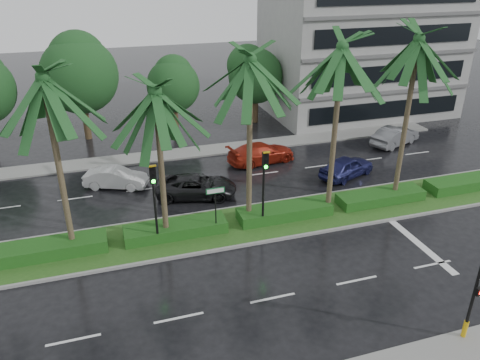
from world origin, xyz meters
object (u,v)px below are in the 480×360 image
object	(u,v)px
signal_near	(479,286)
signal_median_left	(154,193)
car_white	(116,178)
car_blue	(347,167)
street_sign	(216,199)
car_red	(261,153)
car_grey	(395,136)
car_darkgrey	(196,186)

from	to	relation	value
signal_near	signal_median_left	bearing A→B (deg)	135.91
car_white	car_blue	xyz separation A→B (m)	(14.47, -2.90, 0.06)
street_sign	signal_median_left	bearing A→B (deg)	-176.53
street_sign	signal_near	bearing A→B (deg)	-54.66
car_red	car_grey	world-z (taller)	car_grey
car_white	car_grey	world-z (taller)	car_grey
signal_median_left	car_white	distance (m)	8.06
signal_near	car_red	bearing A→B (deg)	94.79
car_darkgrey	signal_near	bearing A→B (deg)	-138.88
street_sign	car_blue	bearing A→B (deg)	24.18
signal_near	car_darkgrey	xyz separation A→B (m)	(-7.00, 14.52, -1.84)
signal_median_left	signal_near	bearing A→B (deg)	-44.09
signal_near	car_blue	xyz separation A→B (m)	(2.97, 14.35, -1.81)
signal_near	car_blue	world-z (taller)	signal_near
street_sign	car_grey	world-z (taller)	street_sign
car_darkgrey	street_sign	bearing A→B (deg)	-164.62
signal_median_left	car_darkgrey	xyz separation A→B (m)	(3.00, 4.84, -2.33)
street_sign	car_grey	distance (m)	18.50
car_grey	signal_near	bearing A→B (deg)	130.66
car_darkgrey	car_blue	world-z (taller)	car_blue
car_darkgrey	car_red	bearing A→B (deg)	-40.34
signal_near	car_darkgrey	bearing A→B (deg)	115.73
street_sign	car_grey	bearing A→B (deg)	27.51
car_white	car_red	xyz separation A→B (m)	(9.97, 1.01, 0.06)
street_sign	car_blue	xyz separation A→B (m)	(9.97, 4.48, -1.43)
signal_near	car_blue	bearing A→B (deg)	78.31
car_grey	car_red	bearing A→B (deg)	68.35
car_red	car_grey	bearing A→B (deg)	-98.22
signal_median_left	car_blue	bearing A→B (deg)	19.76
signal_near	car_grey	bearing A→B (deg)	63.04
signal_median_left	car_grey	world-z (taller)	signal_median_left
car_darkgrey	car_grey	bearing A→B (deg)	-61.32
car_blue	signal_near	bearing A→B (deg)	146.11
car_darkgrey	car_grey	distance (m)	16.81
street_sign	car_darkgrey	size ratio (longest dim) A/B	0.54
street_sign	car_red	xyz separation A→B (m)	(5.47, 8.38, -1.43)
car_darkgrey	car_blue	size ratio (longest dim) A/B	1.17
signal_near	street_sign	world-z (taller)	signal_near
car_white	car_darkgrey	world-z (taller)	car_darkgrey
signal_near	street_sign	bearing A→B (deg)	125.34
car_darkgrey	car_grey	world-z (taller)	car_grey
car_blue	car_grey	size ratio (longest dim) A/B	0.94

